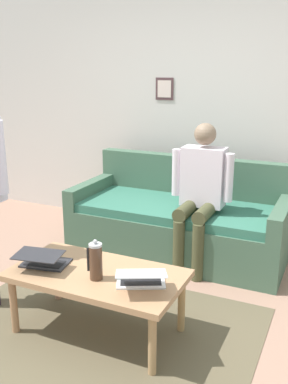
{
  "coord_description": "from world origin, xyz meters",
  "views": [
    {
      "loc": [
        -1.37,
        2.25,
        1.74
      ],
      "look_at": [
        0.0,
        -0.72,
        0.8
      ],
      "focal_mm": 40.97,
      "sensor_mm": 36.0,
      "label": 1
    }
  ],
  "objects_px": {
    "couch": "(180,222)",
    "coffee_table": "(97,279)",
    "laptop_center": "(141,278)",
    "french_press": "(96,261)",
    "laptop_left": "(43,260)",
    "person_seated": "(200,188)"
  },
  "relations": [
    {
      "from": "couch",
      "to": "laptop_left",
      "type": "bearing_deg",
      "value": 75.63
    },
    {
      "from": "couch",
      "to": "laptop_left",
      "type": "relative_size",
      "value": 5.53
    },
    {
      "from": "laptop_center",
      "to": "french_press",
      "type": "relative_size",
      "value": 1.74
    },
    {
      "from": "laptop_center",
      "to": "person_seated",
      "type": "distance_m",
      "value": 1.33
    },
    {
      "from": "laptop_left",
      "to": "laptop_center",
      "type": "height_order",
      "value": "laptop_center"
    },
    {
      "from": "laptop_left",
      "to": "laptop_center",
      "type": "xyz_separation_m",
      "value": [
        -0.71,
        -0.04,
        0.0
      ]
    },
    {
      "from": "coffee_table",
      "to": "laptop_center",
      "type": "height_order",
      "value": "laptop_center"
    },
    {
      "from": "french_press",
      "to": "person_seated",
      "type": "xyz_separation_m",
      "value": [
        -0.24,
        -1.36,
        0.16
      ]
    },
    {
      "from": "coffee_table",
      "to": "couch",
      "type": "bearing_deg",
      "value": -91.07
    },
    {
      "from": "couch",
      "to": "coffee_table",
      "type": "bearing_deg",
      "value": 88.93
    },
    {
      "from": "laptop_center",
      "to": "french_press",
      "type": "bearing_deg",
      "value": 9.53
    },
    {
      "from": "couch",
      "to": "french_press",
      "type": "distance_m",
      "value": 1.6
    },
    {
      "from": "laptop_center",
      "to": "french_press",
      "type": "xyz_separation_m",
      "value": [
        0.29,
        0.05,
        0.08
      ]
    },
    {
      "from": "laptop_center",
      "to": "coffee_table",
      "type": "bearing_deg",
      "value": -5.26
    },
    {
      "from": "couch",
      "to": "coffee_table",
      "type": "height_order",
      "value": "couch"
    },
    {
      "from": "couch",
      "to": "laptop_center",
      "type": "relative_size",
      "value": 4.3
    },
    {
      "from": "laptop_center",
      "to": "person_seated",
      "type": "bearing_deg",
      "value": -87.96
    },
    {
      "from": "french_press",
      "to": "person_seated",
      "type": "height_order",
      "value": "person_seated"
    },
    {
      "from": "laptop_left",
      "to": "laptop_center",
      "type": "bearing_deg",
      "value": -176.88
    },
    {
      "from": "couch",
      "to": "french_press",
      "type": "bearing_deg",
      "value": 90.58
    },
    {
      "from": "couch",
      "to": "person_seated",
      "type": "relative_size",
      "value": 1.56
    },
    {
      "from": "coffee_table",
      "to": "french_press",
      "type": "bearing_deg",
      "value": 118.94
    }
  ]
}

